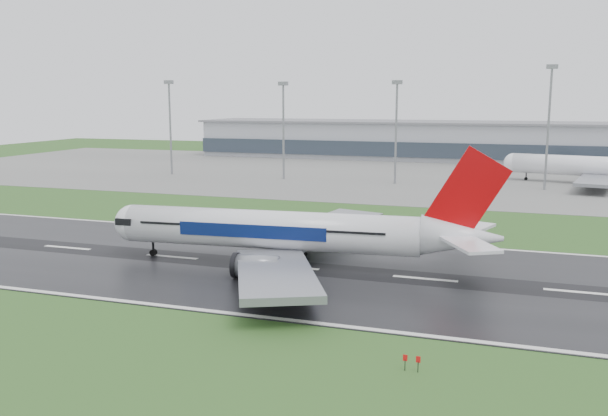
% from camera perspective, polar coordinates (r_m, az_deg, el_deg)
% --- Properties ---
extents(ground, '(520.00, 520.00, 0.00)m').
position_cam_1_polar(ground, '(90.69, 10.83, -6.32)').
color(ground, '#264E1C').
rests_on(ground, ground).
extents(runway, '(400.00, 45.00, 0.10)m').
position_cam_1_polar(runway, '(90.68, 10.83, -6.29)').
color(runway, black).
rests_on(runway, ground).
extents(apron, '(400.00, 130.00, 0.08)m').
position_cam_1_polar(apron, '(213.28, 15.30, 2.72)').
color(apron, slate).
rests_on(apron, ground).
extents(terminal, '(240.00, 36.00, 15.00)m').
position_cam_1_polar(terminal, '(272.32, 16.09, 5.71)').
color(terminal, '#989BA3').
rests_on(terminal, ground).
extents(main_airliner, '(64.05, 61.45, 17.60)m').
position_cam_1_polar(main_airliner, '(94.56, -0.70, 0.05)').
color(main_airliner, silver).
rests_on(main_airliner, runway).
extents(parked_airliner, '(66.98, 63.83, 16.93)m').
position_cam_1_polar(parked_airliner, '(205.23, 25.08, 4.27)').
color(parked_airliner, white).
rests_on(parked_airliner, apron).
extents(floodmast_0, '(0.64, 0.64, 29.81)m').
position_cam_1_polar(floodmast_0, '(216.01, -11.92, 6.89)').
color(floodmast_0, gray).
rests_on(floodmast_0, ground).
extents(floodmast_1, '(0.64, 0.64, 29.04)m').
position_cam_1_polar(floodmast_1, '(199.02, -1.86, 6.76)').
color(floodmast_1, gray).
rests_on(floodmast_1, ground).
extents(floodmast_2, '(0.64, 0.64, 29.15)m').
position_cam_1_polar(floodmast_2, '(189.77, 8.27, 6.54)').
color(floodmast_2, gray).
rests_on(floodmast_2, ground).
extents(floodmast_3, '(0.64, 0.64, 32.93)m').
position_cam_1_polar(floodmast_3, '(186.94, 21.09, 6.53)').
color(floodmast_3, gray).
rests_on(floodmast_3, ground).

